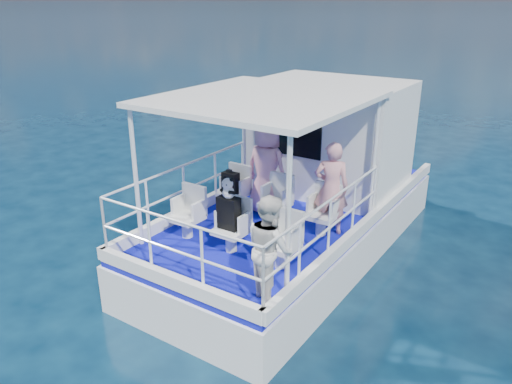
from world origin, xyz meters
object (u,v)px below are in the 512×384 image
(passenger_port_fwd, at_px, (266,168))
(backpack_center, at_px, (229,213))
(passenger_stbd_aft, at_px, (270,248))
(panda, at_px, (228,188))

(passenger_port_fwd, relative_size, backpack_center, 3.34)
(passenger_stbd_aft, distance_m, panda, 1.44)
(passenger_port_fwd, bearing_deg, panda, 105.35)
(passenger_stbd_aft, height_order, panda, passenger_stbd_aft)
(passenger_stbd_aft, xyz_separation_m, panda, (-1.20, 0.73, 0.34))
(backpack_center, height_order, panda, panda)
(passenger_stbd_aft, distance_m, backpack_center, 1.43)
(passenger_port_fwd, xyz_separation_m, passenger_stbd_aft, (1.56, -2.36, -0.14))
(backpack_center, distance_m, panda, 0.42)
(passenger_port_fwd, bearing_deg, backpack_center, 104.91)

